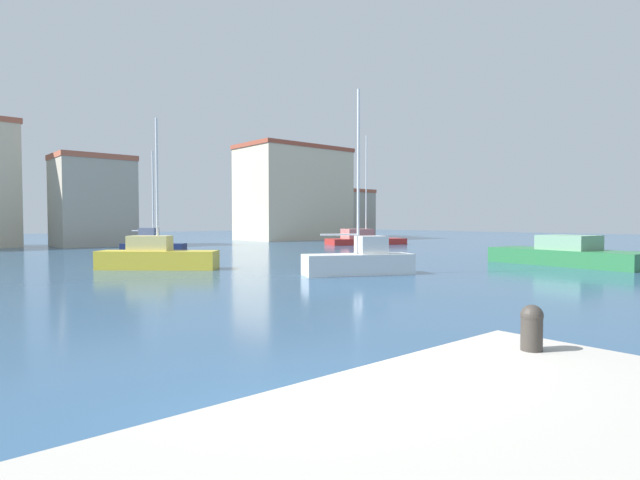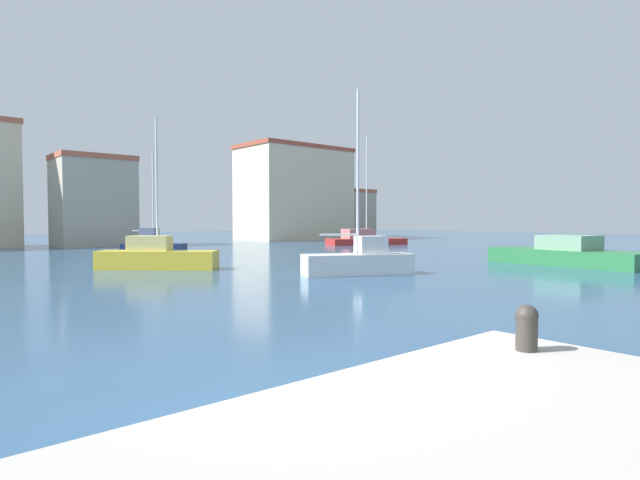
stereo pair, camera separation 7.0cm
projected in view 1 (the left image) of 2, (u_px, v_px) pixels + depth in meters
water at (292, 262)px, 30.92m from camera, size 160.00×160.00×0.00m
mooring_bollard at (532, 326)px, 5.68m from camera, size 0.25×0.25×0.51m
sailboat_yellow_center_channel at (157, 256)px, 26.15m from camera, size 5.46×5.18×7.70m
motorboat_green_outer_mooring at (567, 254)px, 28.46m from camera, size 3.71×8.55×1.67m
sailboat_navy_distant_east at (153, 245)px, 36.60m from camera, size 4.06×4.04×7.45m
sailboat_white_far_right at (360, 260)px, 23.53m from camera, size 5.22×3.58×8.47m
sailboat_red_distant_north at (363, 239)px, 52.26m from camera, size 8.52×5.36×11.12m
warehouse_block at (93, 201)px, 49.27m from camera, size 6.96×5.53×8.70m
harbor_office at (294, 193)px, 65.58m from camera, size 13.80×8.20×11.85m
waterfront_apartments at (343, 213)px, 77.20m from camera, size 7.80×6.61×7.10m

